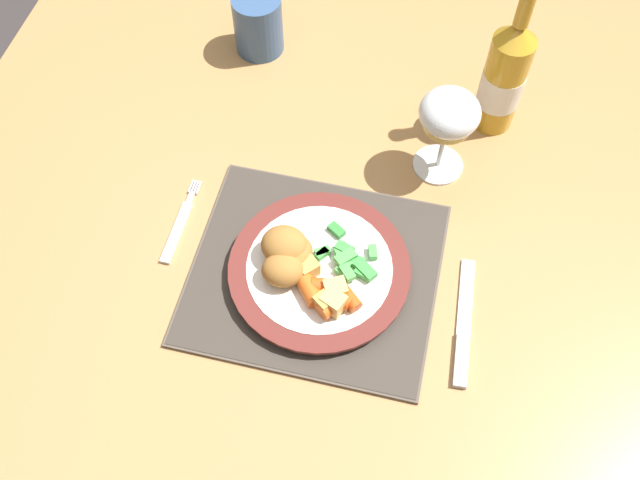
# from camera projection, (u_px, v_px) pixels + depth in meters

# --- Properties ---
(ground_plane) EXTENTS (6.00, 6.00, 0.00)m
(ground_plane) POSITION_uv_depth(u_px,v_px,m) (330.00, 369.00, 1.66)
(ground_plane) COLOR #383333
(dining_table) EXTENTS (1.17, 1.04, 0.74)m
(dining_table) POSITION_uv_depth(u_px,v_px,m) (335.00, 216.00, 1.10)
(dining_table) COLOR #AD7F4C
(dining_table) RESTS_ON ground
(placemat) EXTENTS (0.32, 0.29, 0.01)m
(placemat) POSITION_uv_depth(u_px,v_px,m) (315.00, 273.00, 0.95)
(placemat) COLOR brown
(placemat) RESTS_ON dining_table
(dinner_plate) EXTENTS (0.24, 0.24, 0.02)m
(dinner_plate) POSITION_uv_depth(u_px,v_px,m) (319.00, 270.00, 0.93)
(dinner_plate) COLOR white
(dinner_plate) RESTS_ON placemat
(breaded_croquettes) EXTENTS (0.07, 0.09, 0.05)m
(breaded_croquettes) POSITION_uv_depth(u_px,v_px,m) (286.00, 255.00, 0.91)
(breaded_croquettes) COLOR #A87033
(breaded_croquettes) RESTS_ON dinner_plate
(green_beans_pile) EXTENTS (0.09, 0.09, 0.02)m
(green_beans_pile) POSITION_uv_depth(u_px,v_px,m) (348.00, 257.00, 0.92)
(green_beans_pile) COLOR #4CA84C
(green_beans_pile) RESTS_ON dinner_plate
(glazed_carrots) EXTENTS (0.09, 0.06, 0.02)m
(glazed_carrots) POSITION_uv_depth(u_px,v_px,m) (327.00, 294.00, 0.89)
(glazed_carrots) COLOR orange
(glazed_carrots) RESTS_ON dinner_plate
(fork) EXTENTS (0.01, 0.14, 0.01)m
(fork) POSITION_uv_depth(u_px,v_px,m) (179.00, 226.00, 0.99)
(fork) COLOR silver
(fork) RESTS_ON dining_table
(table_knife) EXTENTS (0.03, 0.18, 0.01)m
(table_knife) POSITION_uv_depth(u_px,v_px,m) (463.00, 333.00, 0.90)
(table_knife) COLOR silver
(table_knife) RESTS_ON dining_table
(wine_glass) EXTENTS (0.08, 0.08, 0.14)m
(wine_glass) POSITION_uv_depth(u_px,v_px,m) (449.00, 117.00, 0.95)
(wine_glass) COLOR silver
(wine_glass) RESTS_ON dining_table
(bottle) EXTENTS (0.06, 0.06, 0.26)m
(bottle) POSITION_uv_depth(u_px,v_px,m) (504.00, 76.00, 1.01)
(bottle) COLOR gold
(bottle) RESTS_ON dining_table
(roast_potatoes) EXTENTS (0.07, 0.07, 0.03)m
(roast_potatoes) POSITION_uv_depth(u_px,v_px,m) (327.00, 292.00, 0.89)
(roast_potatoes) COLOR #E5BC66
(roast_potatoes) RESTS_ON dinner_plate
(drinking_cup) EXTENTS (0.08, 0.08, 0.10)m
(drinking_cup) POSITION_uv_depth(u_px,v_px,m) (258.00, 23.00, 1.13)
(drinking_cup) COLOR #385684
(drinking_cup) RESTS_ON dining_table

